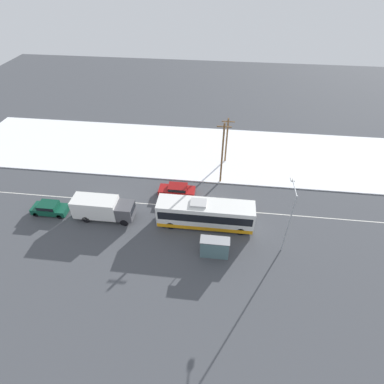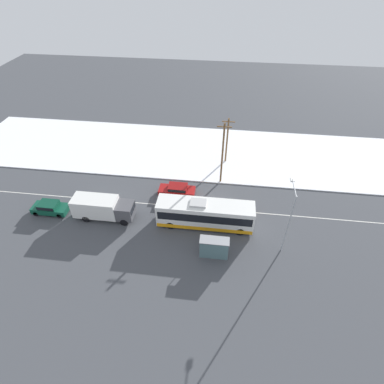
{
  "view_description": "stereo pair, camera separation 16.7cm",
  "coord_description": "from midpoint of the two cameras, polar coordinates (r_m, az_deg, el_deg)",
  "views": [
    {
      "loc": [
        0.57,
        -27.19,
        25.53
      ],
      "look_at": [
        -2.77,
        1.31,
        1.4
      ],
      "focal_mm": 28.0,
      "sensor_mm": 36.0,
      "label": 1
    },
    {
      "loc": [
        0.74,
        -27.17,
        25.53
      ],
      "look_at": [
        -2.77,
        1.31,
        1.4
      ],
      "focal_mm": 28.0,
      "sensor_mm": 36.0,
      "label": 2
    }
  ],
  "objects": [
    {
      "name": "ground_plane",
      "position": [
        37.29,
        4.12,
        -3.27
      ],
      "size": [
        120.0,
        120.0,
        0.0
      ],
      "primitive_type": "plane",
      "color": "#424449"
    },
    {
      "name": "snow_lot",
      "position": [
        47.49,
        5.18,
        7.45
      ],
      "size": [
        80.0,
        15.3,
        0.12
      ],
      "color": "white",
      "rests_on": "ground_plane"
    },
    {
      "name": "lane_marking_center",
      "position": [
        37.29,
        4.12,
        -3.27
      ],
      "size": [
        60.0,
        0.12,
        0.0
      ],
      "color": "silver",
      "rests_on": "ground_plane"
    },
    {
      "name": "city_bus",
      "position": [
        34.24,
        2.65,
        -4.2
      ],
      "size": [
        10.98,
        2.57,
        3.39
      ],
      "color": "white",
      "rests_on": "ground_plane"
    },
    {
      "name": "box_truck",
      "position": [
        36.67,
        -16.6,
        -2.8
      ],
      "size": [
        7.11,
        2.3,
        2.8
      ],
      "color": "silver",
      "rests_on": "ground_plane"
    },
    {
      "name": "sedan_car",
      "position": [
        38.8,
        -2.7,
        0.43
      ],
      "size": [
        4.67,
        1.8,
        1.48
      ],
      "rotation": [
        0.0,
        0.0,
        3.14
      ],
      "color": "maroon",
      "rests_on": "ground_plane"
    },
    {
      "name": "parked_car_near_truck",
      "position": [
        40.1,
        -25.36,
        -2.65
      ],
      "size": [
        4.27,
        1.8,
        1.49
      ],
      "color": "#0F4733",
      "rests_on": "ground_plane"
    },
    {
      "name": "pedestrian_at_stop",
      "position": [
        32.42,
        3.57,
        -9.0
      ],
      "size": [
        0.63,
        0.28,
        1.75
      ],
      "color": "#23232D",
      "rests_on": "ground_plane"
    },
    {
      "name": "bus_shelter",
      "position": [
        31.02,
        4.39,
        -10.36
      ],
      "size": [
        3.03,
        1.2,
        2.4
      ],
      "color": "gray",
      "rests_on": "ground_plane"
    },
    {
      "name": "streetlamp",
      "position": [
        31.15,
        18.22,
        -3.91
      ],
      "size": [
        0.36,
        3.12,
        7.71
      ],
      "color": "#9EA3A8",
      "rests_on": "ground_plane"
    },
    {
      "name": "utility_pole_roadside",
      "position": [
        38.9,
        5.95,
        7.35
      ],
      "size": [
        1.8,
        0.24,
        8.9
      ],
      "color": "brown",
      "rests_on": "ground_plane"
    },
    {
      "name": "utility_pole_snowlot",
      "position": [
        43.73,
        6.81,
        9.83
      ],
      "size": [
        1.8,
        0.24,
        7.05
      ],
      "color": "brown",
      "rests_on": "ground_plane"
    }
  ]
}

